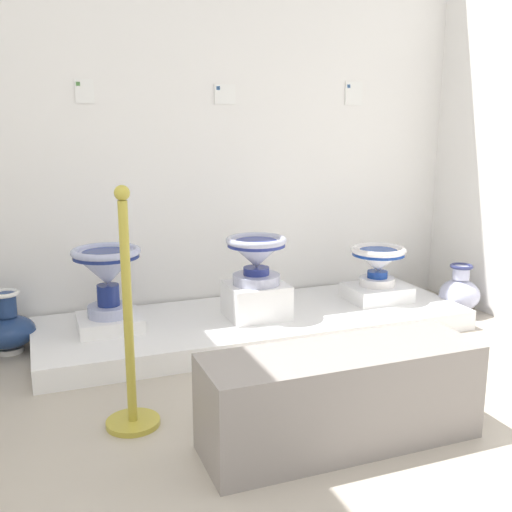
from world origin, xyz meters
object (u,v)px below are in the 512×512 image
at_px(antique_toilet_pale_glazed, 107,269).
at_px(info_placard_third, 354,93).
at_px(plinth_block_pale_glazed, 110,323).
at_px(museum_bench, 341,397).
at_px(plinth_block_rightmost, 256,300).
at_px(info_placard_second, 225,94).
at_px(antique_toilet_central_ornate, 378,260).
at_px(decorative_vase_spare, 459,293).
at_px(decorative_vase_companion, 8,329).
at_px(plinth_block_central_ornate, 377,292).
at_px(antique_toilet_rightmost, 256,254).
at_px(stanchion_post_near_left, 130,351).
at_px(info_placard_first, 84,91).

relative_size(antique_toilet_pale_glazed, info_placard_third, 2.51).
height_order(plinth_block_pale_glazed, museum_bench, museum_bench).
distance_m(plinth_block_rightmost, info_placard_second, 1.33).
distance_m(plinth_block_rightmost, antique_toilet_central_ornate, 0.90).
distance_m(antique_toilet_central_ornate, decorative_vase_spare, 0.63).
bearing_deg(info_placard_third, plinth_block_rightmost, -151.35).
distance_m(antique_toilet_pale_glazed, antique_toilet_central_ornate, 1.75).
distance_m(info_placard_third, museum_bench, 2.44).
bearing_deg(decorative_vase_companion, antique_toilet_pale_glazed, -17.42).
bearing_deg(plinth_block_central_ornate, info_placard_second, 153.41).
bearing_deg(plinth_block_central_ornate, antique_toilet_pale_glazed, 178.82).
relative_size(plinth_block_rightmost, plinth_block_central_ornate, 0.90).
bearing_deg(plinth_block_rightmost, plinth_block_pale_glazed, 174.61).
bearing_deg(museum_bench, antique_toilet_rightmost, 84.31).
bearing_deg(decorative_vase_spare, plinth_block_pale_glazed, 175.57).
xyz_separation_m(plinth_block_pale_glazed, decorative_vase_companion, (-0.54, 0.17, -0.03)).
height_order(plinth_block_rightmost, antique_toilet_central_ornate, antique_toilet_central_ornate).
relative_size(antique_toilet_pale_glazed, museum_bench, 0.35).
height_order(plinth_block_pale_glazed, plinth_block_rightmost, plinth_block_rightmost).
bearing_deg(plinth_block_central_ornate, stanchion_post_near_left, -153.23).
height_order(antique_toilet_rightmost, antique_toilet_central_ornate, antique_toilet_rightmost).
relative_size(plinth_block_pale_glazed, decorative_vase_spare, 1.02).
bearing_deg(stanchion_post_near_left, antique_toilet_rightmost, 43.45).
bearing_deg(info_placard_second, antique_toilet_rightmost, -87.09).
height_order(plinth_block_pale_glazed, antique_toilet_pale_glazed, antique_toilet_pale_glazed).
distance_m(plinth_block_central_ornate, decorative_vase_companion, 2.30).
height_order(info_placard_second, stanchion_post_near_left, info_placard_second).
bearing_deg(plinth_block_central_ornate, antique_toilet_rightmost, -177.02).
bearing_deg(info_placard_third, antique_toilet_pale_glazed, -166.82).
bearing_deg(plinth_block_central_ornate, museum_bench, -126.92).
bearing_deg(antique_toilet_central_ornate, plinth_block_rightmost, -177.02).
height_order(plinth_block_pale_glazed, decorative_vase_spare, decorative_vase_spare).
bearing_deg(decorative_vase_spare, decorative_vase_companion, 173.01).
relative_size(info_placard_second, decorative_vase_spare, 0.40).
distance_m(antique_toilet_pale_glazed, info_placard_third, 2.08).
distance_m(info_placard_second, stanchion_post_near_left, 1.96).
relative_size(antique_toilet_rightmost, decorative_vase_companion, 1.01).
distance_m(plinth_block_pale_glazed, info_placard_first, 1.36).
xyz_separation_m(plinth_block_pale_glazed, antique_toilet_rightmost, (0.87, -0.08, 0.35)).
distance_m(antique_toilet_central_ornate, museum_bench, 1.69).
relative_size(antique_toilet_rightmost, plinth_block_central_ornate, 0.92).
xyz_separation_m(antique_toilet_pale_glazed, info_placard_third, (1.78, 0.42, 1.00)).
distance_m(info_placard_third, stanchion_post_near_left, 2.53).
xyz_separation_m(antique_toilet_rightmost, info_placard_first, (-0.89, 0.50, 0.95)).
bearing_deg(decorative_vase_companion, info_placard_third, 6.04).
relative_size(info_placard_first, info_placard_second, 0.99).
xyz_separation_m(decorative_vase_companion, stanchion_post_near_left, (0.51, -1.10, 0.20)).
distance_m(antique_toilet_central_ornate, stanchion_post_near_left, 1.99).
distance_m(info_placard_first, info_placard_second, 0.87).
bearing_deg(plinth_block_pale_glazed, museum_bench, -61.84).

